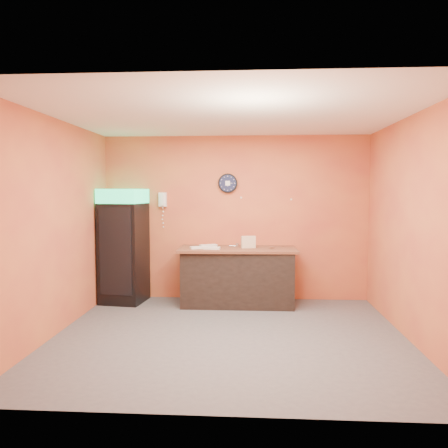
{
  "coord_description": "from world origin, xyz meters",
  "views": [
    {
      "loc": [
        0.28,
        -5.47,
        1.86
      ],
      "look_at": [
        -0.11,
        0.6,
        1.4
      ],
      "focal_mm": 35.0,
      "sensor_mm": 36.0,
      "label": 1
    }
  ],
  "objects": [
    {
      "name": "back_wall",
      "position": [
        0.0,
        2.0,
        1.4
      ],
      "size": [
        4.5,
        0.02,
        2.8
      ],
      "primitive_type": "cube",
      "color": "#D2763B",
      "rests_on": "floor"
    },
    {
      "name": "right_wall",
      "position": [
        2.25,
        0.0,
        1.4
      ],
      "size": [
        0.02,
        4.0,
        2.8
      ],
      "primitive_type": "cube",
      "color": "#D2763B",
      "rests_on": "floor"
    },
    {
      "name": "prep_counter",
      "position": [
        0.06,
        1.6,
        0.45
      ],
      "size": [
        1.79,
        0.8,
        0.89
      ],
      "primitive_type": "cube",
      "rotation": [
        0.0,
        0.0,
        0.0
      ],
      "color": "black",
      "rests_on": "floor"
    },
    {
      "name": "wall_clock",
      "position": [
        -0.13,
        1.97,
        1.99
      ],
      "size": [
        0.33,
        0.06,
        0.33
      ],
      "color": "black",
      "rests_on": "back_wall"
    },
    {
      "name": "left_wall",
      "position": [
        -2.25,
        0.0,
        1.4
      ],
      "size": [
        0.02,
        4.0,
        2.8
      ],
      "primitive_type": "cube",
      "color": "#D2763B",
      "rests_on": "floor"
    },
    {
      "name": "kitchen_tool",
      "position": [
        0.04,
        1.79,
        0.96
      ],
      "size": [
        0.06,
        0.06,
        0.06
      ],
      "primitive_type": "cylinder",
      "color": "silver",
      "rests_on": "butcher_paper"
    },
    {
      "name": "sub_roll_stack",
      "position": [
        0.23,
        1.61,
        1.03
      ],
      "size": [
        0.24,
        0.13,
        0.19
      ],
      "rotation": [
        0.0,
        0.0,
        0.22
      ],
      "color": "beige",
      "rests_on": "butcher_paper"
    },
    {
      "name": "wrapped_sandwich_left",
      "position": [
        -0.58,
        1.46,
        0.95
      ],
      "size": [
        0.27,
        0.2,
        0.04
      ],
      "primitive_type": "cube",
      "rotation": [
        0.0,
        0.0,
        0.44
      ],
      "color": "silver",
      "rests_on": "butcher_paper"
    },
    {
      "name": "beverage_cooler",
      "position": [
        -1.84,
        1.61,
        0.93
      ],
      "size": [
        0.74,
        0.75,
        1.9
      ],
      "rotation": [
        0.0,
        0.0,
        -0.13
      ],
      "color": "black",
      "rests_on": "floor"
    },
    {
      "name": "floor",
      "position": [
        0.0,
        0.0,
        0.0
      ],
      "size": [
        4.5,
        4.5,
        0.0
      ],
      "primitive_type": "plane",
      "color": "#47474C",
      "rests_on": "ground"
    },
    {
      "name": "ceiling",
      "position": [
        0.0,
        0.0,
        2.8
      ],
      "size": [
        4.5,
        4.0,
        0.02
      ],
      "primitive_type": "cube",
      "color": "white",
      "rests_on": "back_wall"
    },
    {
      "name": "wall_phone",
      "position": [
        -1.25,
        1.95,
        1.72
      ],
      "size": [
        0.13,
        0.11,
        0.24
      ],
      "color": "white",
      "rests_on": "back_wall"
    },
    {
      "name": "butcher_paper",
      "position": [
        0.06,
        1.6,
        0.91
      ],
      "size": [
        1.93,
        0.92,
        0.04
      ],
      "primitive_type": "cube",
      "rotation": [
        0.0,
        0.0,
        0.03
      ],
      "color": "brown",
      "rests_on": "prep_counter"
    },
    {
      "name": "wrapped_sandwich_mid",
      "position": [
        -0.35,
        1.41,
        0.95
      ],
      "size": [
        0.27,
        0.14,
        0.04
      ],
      "primitive_type": "cube",
      "rotation": [
        0.0,
        0.0,
        -0.16
      ],
      "color": "silver",
      "rests_on": "butcher_paper"
    },
    {
      "name": "wrapped_sandwich_right",
      "position": [
        -0.44,
        1.69,
        0.95
      ],
      "size": [
        0.3,
        0.23,
        0.04
      ],
      "primitive_type": "cube",
      "rotation": [
        0.0,
        0.0,
        0.49
      ],
      "color": "silver",
      "rests_on": "butcher_paper"
    }
  ]
}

